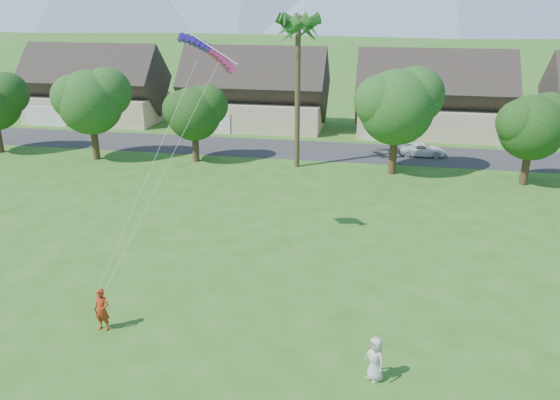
% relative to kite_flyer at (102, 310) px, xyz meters
% --- Properties ---
extents(ground, '(500.00, 500.00, 0.00)m').
position_rel_kite_flyer_xyz_m(ground, '(6.43, -2.72, -0.98)').
color(ground, '#2D6019').
rests_on(ground, ground).
extents(street, '(90.00, 7.00, 0.01)m').
position_rel_kite_flyer_xyz_m(street, '(6.43, 31.28, -0.97)').
color(street, '#2D2D30').
rests_on(street, ground).
extents(kite_flyer, '(0.74, 0.52, 1.95)m').
position_rel_kite_flyer_xyz_m(kite_flyer, '(0.00, 0.00, 0.00)').
color(kite_flyer, '#A22C12').
rests_on(kite_flyer, ground).
extents(watcher, '(1.04, 1.04, 1.82)m').
position_rel_kite_flyer_xyz_m(watcher, '(11.63, -1.19, -0.07)').
color(watcher, '#B9B8B4').
rests_on(watcher, ground).
extents(parked_car, '(4.10, 1.97, 1.13)m').
position_rel_kite_flyer_xyz_m(parked_car, '(15.20, 31.28, -0.41)').
color(parked_car, white).
rests_on(parked_car, ground).
extents(houses_row, '(72.75, 8.19, 8.86)m').
position_rel_kite_flyer_xyz_m(houses_row, '(6.93, 40.27, 2.47)').
color(houses_row, beige).
rests_on(houses_row, ground).
extents(tree_row, '(62.27, 6.67, 8.45)m').
position_rel_kite_flyer_xyz_m(tree_row, '(5.29, 25.20, 3.91)').
color(tree_row, '#47301C').
rests_on(tree_row, ground).
extents(fan_palm, '(3.00, 3.00, 13.80)m').
position_rel_kite_flyer_xyz_m(fan_palm, '(4.43, 25.78, 10.83)').
color(fan_palm, '#4C3D26').
rests_on(fan_palm, ground).
extents(parafoil_kite, '(3.45, 1.46, 0.50)m').
position_rel_kite_flyer_xyz_m(parafoil_kite, '(2.42, 9.05, 10.12)').
color(parafoil_kite, '#3518B4').
rests_on(parafoil_kite, ground).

